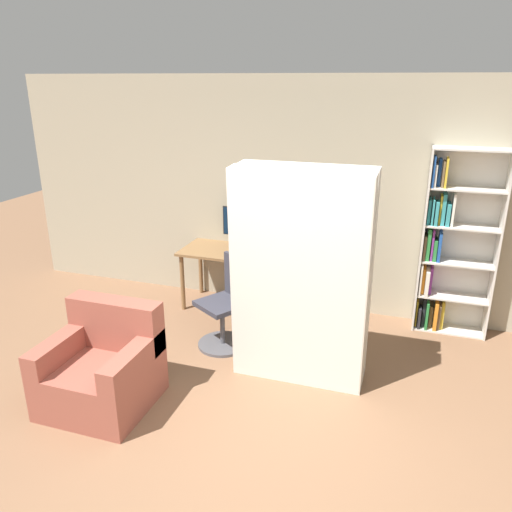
# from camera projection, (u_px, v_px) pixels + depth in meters

# --- Properties ---
(ground_plane) EXTENTS (16.00, 16.00, 0.00)m
(ground_plane) POSITION_uv_depth(u_px,v_px,m) (249.00, 471.00, 3.56)
(ground_plane) COLOR brown
(wall_back) EXTENTS (8.00, 0.06, 2.70)m
(wall_back) POSITION_uv_depth(u_px,v_px,m) (330.00, 199.00, 5.69)
(wall_back) COLOR tan
(wall_back) RESTS_ON ground
(desk) EXTENTS (1.42, 0.65, 0.72)m
(desk) POSITION_uv_depth(u_px,v_px,m) (241.00, 258.00, 5.90)
(desk) COLOR brown
(desk) RESTS_ON ground
(monitor) EXTENTS (0.69, 0.18, 0.47)m
(monitor) POSITION_uv_depth(u_px,v_px,m) (250.00, 224.00, 5.95)
(monitor) COLOR black
(monitor) RESTS_ON desk
(office_chair) EXTENTS (0.61, 0.61, 0.95)m
(office_chair) POSITION_uv_depth(u_px,v_px,m) (226.00, 310.00, 5.14)
(office_chair) COLOR #4C4C51
(office_chair) RESTS_ON ground
(bookshelf) EXTENTS (0.75, 0.30, 2.00)m
(bookshelf) POSITION_uv_depth(u_px,v_px,m) (449.00, 247.00, 5.30)
(bookshelf) COLOR beige
(bookshelf) RESTS_ON ground
(mattress_near) EXTENTS (1.19, 0.29, 1.97)m
(mattress_near) POSITION_uv_depth(u_px,v_px,m) (299.00, 283.00, 4.29)
(mattress_near) COLOR silver
(mattress_near) RESTS_ON ground
(mattress_far) EXTENTS (1.19, 0.25, 1.97)m
(mattress_far) POSITION_uv_depth(u_px,v_px,m) (305.00, 273.00, 4.50)
(mattress_far) COLOR silver
(mattress_far) RESTS_ON ground
(armchair) EXTENTS (0.85, 0.80, 0.85)m
(armchair) POSITION_uv_depth(u_px,v_px,m) (103.00, 368.00, 4.25)
(armchair) COLOR #934C3D
(armchair) RESTS_ON ground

